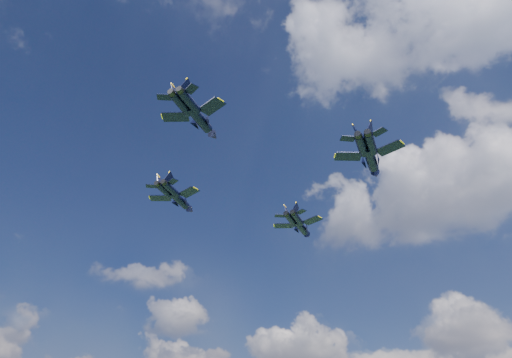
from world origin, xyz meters
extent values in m
cylinder|color=black|center=(-5.72, 23.39, 63.77)|extent=(3.28, 8.37, 1.64)
cone|color=black|center=(-6.79, 28.57, 63.77)|extent=(2.00, 2.64, 1.55)
ellipsoid|color=brown|center=(-6.33, 26.34, 64.27)|extent=(1.41, 2.73, 0.75)
cube|color=black|center=(-8.56, 20.94, 63.77)|extent=(4.80, 4.30, 0.16)
cube|color=black|center=(-2.13, 22.27, 63.77)|extent=(4.55, 3.08, 0.16)
cube|color=black|center=(-6.68, 16.39, 63.77)|extent=(2.56, 2.45, 0.13)
cube|color=black|center=(-2.04, 17.36, 63.77)|extent=(2.48, 1.93, 0.13)
cube|color=black|center=(-5.49, 17.38, 65.04)|extent=(1.20, 2.50, 2.74)
cube|color=black|center=(-3.53, 17.79, 65.04)|extent=(1.32, 2.72, 2.74)
cylinder|color=black|center=(-22.07, 1.27, 65.85)|extent=(3.59, 8.53, 1.67)
cone|color=black|center=(-23.34, 6.51, 65.85)|extent=(2.10, 2.72, 1.58)
ellipsoid|color=brown|center=(-22.79, 4.25, 66.36)|extent=(1.51, 2.80, 0.76)
cube|color=black|center=(-24.89, -1.32, 65.85)|extent=(4.89, 4.46, 0.17)
cube|color=black|center=(-18.38, 0.25, 65.85)|extent=(4.59, 3.02, 0.17)
cube|color=black|center=(-22.83, -5.90, 65.85)|extent=(2.60, 2.52, 0.13)
cube|color=black|center=(-18.13, -4.76, 65.85)|extent=(2.51, 1.91, 0.13)
cube|color=black|center=(-21.65, -4.85, 67.15)|extent=(1.31, 2.51, 2.80)
cube|color=black|center=(-19.66, -4.37, 67.15)|extent=(1.38, 2.78, 2.80)
cylinder|color=black|center=(18.52, 6.47, 63.40)|extent=(3.94, 9.01, 1.77)
cone|color=black|center=(17.08, 11.99, 63.40)|extent=(2.26, 2.90, 1.67)
ellipsoid|color=brown|center=(17.70, 9.61, 63.94)|extent=(1.64, 2.96, 0.81)
cube|color=black|center=(15.59, 3.68, 63.40)|extent=(5.15, 4.75, 0.18)
cube|color=black|center=(22.44, 5.46, 63.40)|extent=(4.81, 3.12, 0.18)
cube|color=black|center=(17.86, -1.12, 63.40)|extent=(2.74, 2.68, 0.14)
cube|color=black|center=(22.80, 0.17, 63.40)|extent=(2.64, 1.98, 0.14)
cube|color=black|center=(19.09, 0.01, 64.77)|extent=(1.43, 2.64, 2.96)
cube|color=black|center=(21.18, 0.56, 64.77)|extent=(1.47, 2.94, 2.96)
cylinder|color=black|center=(-0.93, -16.82, 65.99)|extent=(3.33, 8.48, 1.66)
cone|color=black|center=(-2.03, -11.58, 65.99)|extent=(2.03, 2.67, 1.57)
ellipsoid|color=brown|center=(-1.55, -13.84, 66.49)|extent=(1.43, 2.77, 0.76)
cube|color=black|center=(-3.80, -19.31, 65.99)|extent=(4.87, 4.36, 0.17)
cube|color=black|center=(2.71, -17.95, 65.99)|extent=(4.61, 3.11, 0.17)
cube|color=black|center=(-1.90, -23.92, 65.99)|extent=(2.59, 2.48, 0.13)
cube|color=black|center=(2.81, -22.93, 65.99)|extent=(2.52, 1.95, 0.13)
cube|color=black|center=(-0.69, -22.91, 67.28)|extent=(1.22, 2.53, 2.78)
cube|color=black|center=(1.30, -22.49, 67.28)|extent=(1.34, 2.76, 2.78)
camera|label=1|loc=(43.73, -64.08, 15.10)|focal=35.00mm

